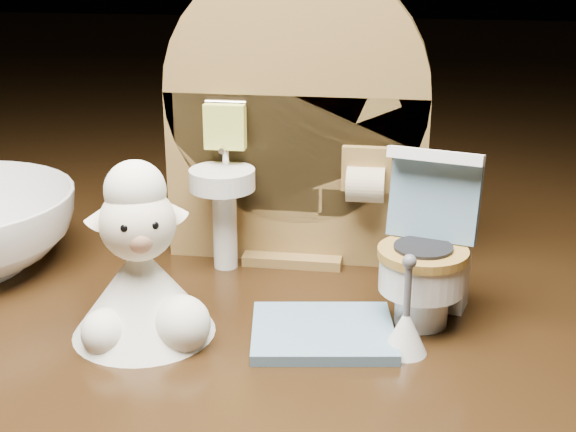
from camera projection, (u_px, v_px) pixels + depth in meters
name	position (u px, v px, depth m)	size (l,w,h in m)	color
backdrop_panel	(294.00, 133.00, 0.40)	(0.13, 0.05, 0.15)	olive
toy_toilet	(428.00, 258.00, 0.34)	(0.04, 0.05, 0.08)	white
bath_mat	(323.00, 332.00, 0.33)	(0.06, 0.05, 0.00)	slate
toilet_brush	(406.00, 327.00, 0.32)	(0.02, 0.02, 0.04)	white
plush_lamb	(142.00, 276.00, 0.33)	(0.06, 0.06, 0.08)	white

